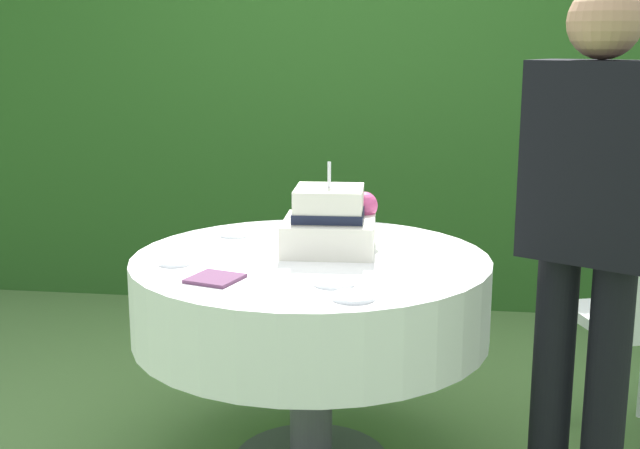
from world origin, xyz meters
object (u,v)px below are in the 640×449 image
(wedding_cake, at_px, (331,222))
(napkin_stack, at_px, (215,278))
(cake_table, at_px, (311,298))
(serving_plate_left, at_px, (334,282))
(standing_person, at_px, (590,231))
(serving_plate_near, at_px, (353,297))
(serving_plate_far, at_px, (175,262))
(serving_plate_right, at_px, (235,234))

(wedding_cake, distance_m, napkin_stack, 0.52)
(cake_table, xyz_separation_m, serving_plate_left, (0.12, -0.31, 0.15))
(cake_table, distance_m, wedding_cake, 0.27)
(cake_table, distance_m, standing_person, 0.94)
(serving_plate_near, bearing_deg, cake_table, 112.95)
(serving_plate_far, height_order, serving_plate_left, same)
(serving_plate_far, relative_size, serving_plate_right, 0.95)
(serving_plate_right, relative_size, napkin_stack, 0.77)
(wedding_cake, bearing_deg, standing_person, -26.29)
(serving_plate_left, bearing_deg, serving_plate_far, 163.93)
(serving_plate_right, bearing_deg, serving_plate_far, -102.95)
(serving_plate_near, height_order, standing_person, standing_person)
(serving_plate_left, height_order, standing_person, standing_person)
(cake_table, distance_m, serving_plate_far, 0.47)
(cake_table, bearing_deg, napkin_stack, -127.49)
(napkin_stack, bearing_deg, serving_plate_far, 137.47)
(wedding_cake, height_order, serving_plate_far, wedding_cake)
(serving_plate_far, xyz_separation_m, serving_plate_left, (0.53, -0.15, 0.00))
(serving_plate_far, bearing_deg, serving_plate_right, 77.05)
(wedding_cake, relative_size, serving_plate_left, 2.66)
(cake_table, height_order, serving_plate_left, serving_plate_left)
(serving_plate_near, xyz_separation_m, serving_plate_left, (-0.07, 0.13, 0.00))
(napkin_stack, bearing_deg, wedding_cake, 54.26)
(serving_plate_left, bearing_deg, napkin_stack, -178.93)
(serving_plate_far, distance_m, napkin_stack, 0.24)
(serving_plate_far, bearing_deg, cake_table, 20.37)
(serving_plate_left, relative_size, napkin_stack, 0.88)
(cake_table, height_order, serving_plate_near, serving_plate_near)
(serving_plate_near, distance_m, standing_person, 0.69)
(serving_plate_far, height_order, standing_person, standing_person)
(wedding_cake, xyz_separation_m, standing_person, (0.78, -0.39, 0.08))
(serving_plate_near, xyz_separation_m, serving_plate_right, (-0.51, 0.70, 0.00))
(serving_plate_near, distance_m, napkin_stack, 0.45)
(standing_person, bearing_deg, serving_plate_far, 173.93)
(serving_plate_left, xyz_separation_m, serving_plate_right, (-0.44, 0.57, 0.00))
(serving_plate_far, distance_m, serving_plate_right, 0.43)
(serving_plate_right, bearing_deg, wedding_cake, -23.55)
(serving_plate_near, distance_m, serving_plate_far, 0.67)
(napkin_stack, height_order, standing_person, standing_person)
(serving_plate_left, bearing_deg, serving_plate_right, 127.55)
(serving_plate_right, bearing_deg, serving_plate_left, -52.45)
(wedding_cake, xyz_separation_m, serving_plate_left, (0.06, -0.41, -0.09))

